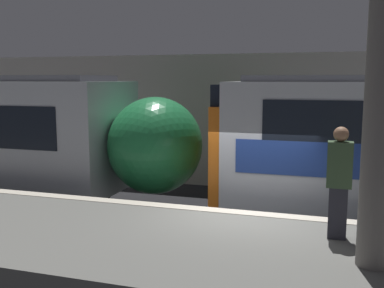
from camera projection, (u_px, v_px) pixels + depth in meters
The scene contains 5 objects.
ground_plane at pixel (246, 267), 8.73m from camera, with size 120.00×120.00×0.00m, color black.
platform at pixel (225, 278), 6.96m from camera, with size 40.00×3.57×1.14m.
station_rear_barrier at pixel (283, 123), 14.43m from camera, with size 50.00×0.15×4.45m.
support_pillar_near at pixel (381, 122), 5.79m from camera, with size 0.44×0.44×3.88m.
person_waiting at pixel (339, 180), 6.97m from camera, with size 0.38×0.24×1.77m.
Camera 1 is at (1.47, -8.24, 3.61)m, focal length 42.00 mm.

